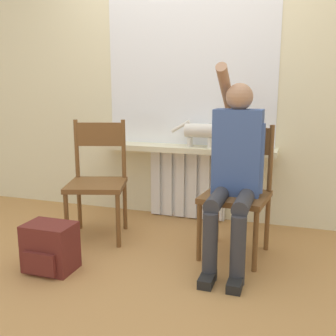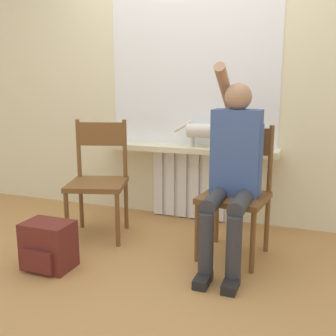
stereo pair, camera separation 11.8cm
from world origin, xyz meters
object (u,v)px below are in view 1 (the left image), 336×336
at_px(chair_left, 97,179).
at_px(cat, 202,131).
at_px(person, 235,165).
at_px(chair_right, 237,190).
at_px(backpack, 50,247).

xyz_separation_m(chair_left, cat, (0.74, 0.59, 0.36)).
bearing_deg(person, chair_right, 87.70).
height_order(chair_left, chair_right, same).
relative_size(chair_left, chair_right, 1.00).
distance_m(chair_left, chair_right, 1.16).
relative_size(chair_left, cat, 2.03).
distance_m(cat, backpack, 1.63).
distance_m(chair_right, cat, 0.81).
height_order(chair_right, cat, chair_right).
relative_size(chair_left, backpack, 2.89).
relative_size(chair_right, cat, 2.03).
relative_size(person, cat, 2.95).
bearing_deg(cat, chair_right, -54.71).
height_order(cat, backpack, cat).
bearing_deg(cat, chair_left, -141.48).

